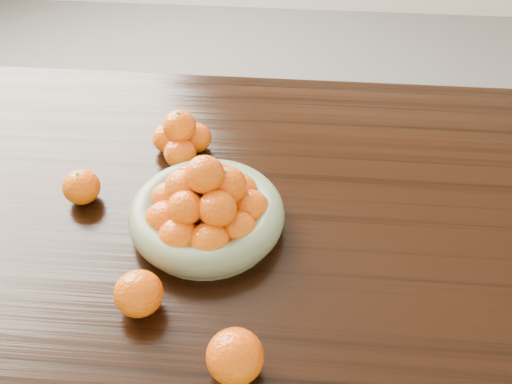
# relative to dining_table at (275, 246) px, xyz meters

# --- Properties ---
(dining_table) EXTENTS (2.00, 1.00, 0.75)m
(dining_table) POSITION_rel_dining_table_xyz_m (0.00, 0.00, 0.00)
(dining_table) COLOR black
(dining_table) RESTS_ON ground
(fruit_bowl) EXTENTS (0.29, 0.29, 0.16)m
(fruit_bowl) POSITION_rel_dining_table_xyz_m (-0.13, -0.04, 0.14)
(fruit_bowl) COLOR #6F7958
(fruit_bowl) RESTS_ON dining_table
(orange_pyramid) EXTENTS (0.13, 0.12, 0.11)m
(orange_pyramid) POSITION_rel_dining_table_xyz_m (-0.22, 0.17, 0.13)
(orange_pyramid) COLOR #FF6A07
(orange_pyramid) RESTS_ON dining_table
(loose_orange_0) EXTENTS (0.07, 0.07, 0.07)m
(loose_orange_0) POSITION_rel_dining_table_xyz_m (-0.39, 0.02, 0.12)
(loose_orange_0) COLOR #FF6A07
(loose_orange_0) RESTS_ON dining_table
(loose_orange_1) EXTENTS (0.08, 0.08, 0.08)m
(loose_orange_1) POSITION_rel_dining_table_xyz_m (-0.21, -0.23, 0.13)
(loose_orange_1) COLOR #FF6A07
(loose_orange_1) RESTS_ON dining_table
(loose_orange_2) EXTENTS (0.09, 0.09, 0.08)m
(loose_orange_2) POSITION_rel_dining_table_xyz_m (-0.04, -0.34, 0.13)
(loose_orange_2) COLOR #FF6A07
(loose_orange_2) RESTS_ON dining_table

